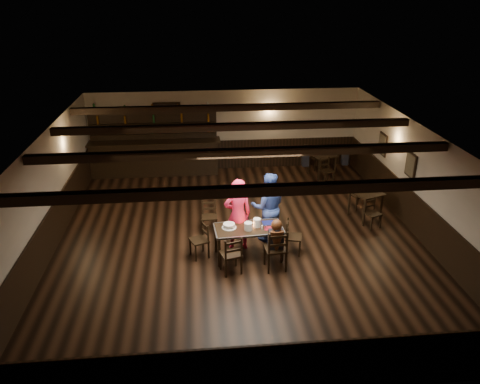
{
  "coord_description": "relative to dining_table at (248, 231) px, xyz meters",
  "views": [
    {
      "loc": [
        -0.99,
        -10.25,
        5.78
      ],
      "look_at": [
        0.04,
        0.2,
        1.17
      ],
      "focal_mm": 35.0,
      "sensor_mm": 36.0,
      "label": 1
    }
  ],
  "objects": [
    {
      "name": "chair_far_pushed",
      "position": [
        -0.85,
        1.38,
        -0.19
      ],
      "size": [
        0.39,
        0.37,
        0.82
      ],
      "color": "black",
      "rests_on": "ground"
    },
    {
      "name": "plate_stack_a",
      "position": [
        -0.01,
        -0.09,
        0.17
      ],
      "size": [
        0.19,
        0.19,
        0.18
      ],
      "primitive_type": "cylinder",
      "color": "white",
      "rests_on": "dining_table"
    },
    {
      "name": "bg_patron_right",
      "position": [
        3.7,
        4.65,
        0.13
      ],
      "size": [
        0.25,
        0.35,
        0.67
      ],
      "color": "black",
      "rests_on": "ground"
    },
    {
      "name": "bg_patron_left",
      "position": [
        2.39,
        4.64,
        0.15
      ],
      "size": [
        0.23,
        0.36,
        0.7
      ],
      "color": "black",
      "rests_on": "ground"
    },
    {
      "name": "menu_blue",
      "position": [
        0.52,
        0.2,
        0.08
      ],
      "size": [
        0.36,
        0.26,
        0.0
      ],
      "primitive_type": "cube",
      "rotation": [
        0.0,
        0.0,
        0.06
      ],
      "color": "#0E1249",
      "rests_on": "dining_table"
    },
    {
      "name": "drink_glass",
      "position": [
        0.25,
        0.1,
        0.14
      ],
      "size": [
        0.08,
        0.08,
        0.12
      ],
      "primitive_type": "cylinder",
      "color": "silver",
      "rests_on": "dining_table"
    },
    {
      "name": "chair_end_right",
      "position": [
        1.01,
        0.09,
        -0.19
      ],
      "size": [
        0.46,
        0.47,
        0.83
      ],
      "color": "black",
      "rests_on": "ground"
    },
    {
      "name": "back_table_a",
      "position": [
        3.39,
        1.72,
        -0.03
      ],
      "size": [
        0.94,
        0.94,
        0.75
      ],
      "color": "black",
      "rests_on": "ground"
    },
    {
      "name": "chair_end_left",
      "position": [
        -1.07,
        0.14,
        -0.17
      ],
      "size": [
        0.5,
        0.51,
        0.85
      ],
      "color": "black",
      "rests_on": "ground"
    },
    {
      "name": "menu_red",
      "position": [
        0.51,
        -0.08,
        0.08
      ],
      "size": [
        0.32,
        0.24,
        0.0
      ],
      "primitive_type": "cube",
      "rotation": [
        0.0,
        0.0,
        -0.1
      ],
      "color": "maroon",
      "rests_on": "dining_table"
    },
    {
      "name": "man_blue",
      "position": [
        0.57,
        0.78,
        0.21
      ],
      "size": [
        0.89,
        0.71,
        1.76
      ],
      "primitive_type": "imported",
      "rotation": [
        0.0,
        0.0,
        3.09
      ],
      "color": "navy",
      "rests_on": "ground"
    },
    {
      "name": "plate_stack_b",
      "position": [
        0.2,
        0.04,
        0.18
      ],
      "size": [
        0.17,
        0.17,
        0.2
      ],
      "primitive_type": "cylinder",
      "color": "white",
      "rests_on": "dining_table"
    },
    {
      "name": "seated_person",
      "position": [
        0.54,
        -0.58,
        0.14
      ],
      "size": [
        0.32,
        0.48,
        0.79
      ],
      "color": "black",
      "rests_on": "ground"
    },
    {
      "name": "salt_shaker",
      "position": [
        0.3,
        -0.08,
        0.13
      ],
      "size": [
        0.04,
        0.04,
        0.09
      ],
      "primitive_type": "cylinder",
      "color": "silver",
      "rests_on": "dining_table"
    },
    {
      "name": "room_shell",
      "position": [
        -0.12,
        0.93,
        1.07
      ],
      "size": [
        9.02,
        10.02,
        2.71
      ],
      "color": "beige",
      "rests_on": "ground"
    },
    {
      "name": "ground",
      "position": [
        -0.12,
        0.89,
        -0.67
      ],
      "size": [
        10.0,
        10.0,
        0.0
      ],
      "primitive_type": "plane",
      "color": "black",
      "rests_on": "ground"
    },
    {
      "name": "back_table_b",
      "position": [
        3.0,
        4.83,
        -0.02
      ],
      "size": [
        0.97,
        0.97,
        0.75
      ],
      "color": "black",
      "rests_on": "ground"
    },
    {
      "name": "pepper_shaker",
      "position": [
        0.39,
        -0.07,
        0.12
      ],
      "size": [
        0.03,
        0.03,
        0.08
      ],
      "primitive_type": "cylinder",
      "color": "#A5A8AD",
      "rests_on": "dining_table"
    },
    {
      "name": "woman_pink",
      "position": [
        -0.21,
        0.41,
        0.23
      ],
      "size": [
        0.71,
        0.52,
        1.79
      ],
      "primitive_type": "imported",
      "rotation": [
        0.0,
        0.0,
        3.29
      ],
      "color": "#E9315C",
      "rests_on": "ground"
    },
    {
      "name": "chair_near_right",
      "position": [
        0.55,
        -0.65,
        -0.09
      ],
      "size": [
        0.5,
        0.48,
        0.99
      ],
      "color": "black",
      "rests_on": "ground"
    },
    {
      "name": "dining_table",
      "position": [
        0.0,
        0.0,
        0.0
      ],
      "size": [
        1.61,
        0.88,
        0.75
      ],
      "color": "black",
      "rests_on": "ground"
    },
    {
      "name": "tea_light",
      "position": [
        0.07,
        0.07,
        0.11
      ],
      "size": [
        0.05,
        0.05,
        0.06
      ],
      "color": "#A5A8AD",
      "rests_on": "dining_table"
    },
    {
      "name": "chair_near_left",
      "position": [
        -0.43,
        -0.69,
        -0.14
      ],
      "size": [
        0.52,
        0.5,
        0.91
      ],
      "color": "black",
      "rests_on": "ground"
    },
    {
      "name": "bar_counter",
      "position": [
        -2.49,
        5.61,
        0.06
      ],
      "size": [
        4.36,
        0.7,
        2.2
      ],
      "color": "black",
      "rests_on": "ground"
    },
    {
      "name": "cake",
      "position": [
        -0.44,
        0.04,
        0.13
      ],
      "size": [
        0.34,
        0.34,
        0.1
      ],
      "color": "white",
      "rests_on": "dining_table"
    }
  ]
}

